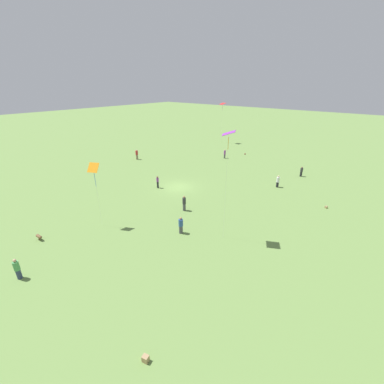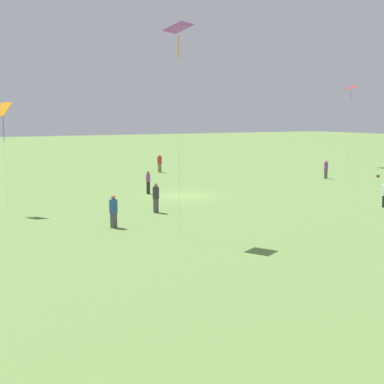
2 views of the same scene
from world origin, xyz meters
TOP-DOWN VIEW (x-y plane):
  - ground_plane at (0.00, 0.00)m, footprint 240.00×240.00m
  - person_0 at (8.71, 8.32)m, footprint 0.56×0.56m
  - person_1 at (4.87, 5.40)m, footprint 0.45×0.45m
  - person_2 at (21.27, 3.11)m, footprint 0.48×0.48m
  - person_3 at (-15.63, 11.91)m, footprint 0.54×0.54m
  - person_4 at (-8.94, 10.84)m, footprint 0.50×0.50m
  - person_5 at (2.04, -2.01)m, footprint 0.43×0.43m
  - person_6 at (-5.42, -15.64)m, footprint 0.65×0.65m
  - person_8 at (-16.78, -3.08)m, footprint 0.51×0.51m
  - kite_0 at (12.82, 0.97)m, footprint 1.07×1.22m
  - kite_1 at (6.69, 11.94)m, footprint 1.47×1.45m
  - kite_2 at (-28.10, -11.45)m, footprint 1.40×1.43m
  - dog_1 at (18.13, -1.13)m, footprint 0.33×0.77m
  - picnic_bag_0 at (-21.88, -1.38)m, footprint 0.26×0.17m
  - picnic_bag_1 at (-6.29, 17.96)m, footprint 0.33×0.33m
  - picnic_bag_2 at (19.38, 15.33)m, footprint 0.37×0.40m

SIDE VIEW (x-z plane):
  - ground_plane at x=0.00m, z-range 0.00..0.00m
  - picnic_bag_0 at x=-21.88m, z-range 0.00..0.24m
  - picnic_bag_1 at x=-6.29m, z-range 0.00..0.26m
  - picnic_bag_2 at x=19.38m, z-range 0.00..0.39m
  - dog_1 at x=18.13m, z-range 0.09..0.63m
  - person_3 at x=-15.63m, z-range -0.01..1.60m
  - person_4 at x=-8.94m, z-range -0.01..1.71m
  - person_0 at x=8.71m, z-range -0.02..1.74m
  - person_2 at x=21.27m, z-range -0.01..1.75m
  - person_8 at x=-16.78m, z-range 0.00..1.77m
  - person_5 at x=2.04m, z-range 0.02..1.76m
  - person_1 at x=4.87m, z-range 0.00..1.84m
  - person_6 at x=-5.42m, z-range -0.01..1.90m
  - kite_0 at x=12.82m, z-range 2.75..9.44m
  - kite_2 at x=-28.10m, z-range 4.26..13.51m
  - kite_1 at x=6.69m, z-range 4.62..14.75m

